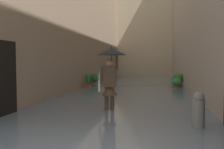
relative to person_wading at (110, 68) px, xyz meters
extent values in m
plane|color=slate|center=(-0.13, -6.73, -1.42)|extent=(60.00, 60.00, 0.00)
cube|color=slate|center=(-0.13, -6.73, -1.36)|extent=(6.61, 28.83, 0.12)
cube|color=black|center=(2.76, 1.30, -0.32)|extent=(0.08, 1.10, 2.20)
cube|color=beige|center=(-0.13, -19.04, 3.62)|extent=(9.41, 1.80, 10.07)
cube|color=#2D2319|center=(0.11, 0.02, -1.37)|extent=(0.15, 0.25, 0.10)
cylinder|color=#4C3828|center=(0.11, 0.02, -0.95)|extent=(0.14, 0.14, 0.74)
cube|color=#2D2319|center=(-0.06, -0.01, -1.37)|extent=(0.15, 0.25, 0.10)
cylinder|color=#4C3828|center=(-0.06, -0.01, -0.95)|extent=(0.14, 0.14, 0.74)
cube|color=#4C3828|center=(0.02, 0.00, -0.27)|extent=(0.41, 0.28, 0.63)
cone|color=#4C3828|center=(0.02, 0.00, -0.70)|extent=(0.57, 0.57, 0.28)
sphere|color=tan|center=(0.02, 0.00, 0.15)|extent=(0.23, 0.23, 0.23)
cylinder|color=#4C3828|center=(-0.20, -0.03, 0.16)|extent=(0.10, 0.10, 0.44)
cylinder|color=#4C3828|center=(0.25, 0.04, -0.20)|extent=(0.10, 0.10, 0.48)
cylinder|color=black|center=(-0.04, -0.01, 0.28)|extent=(0.02, 0.02, 0.47)
cone|color=black|center=(-0.04, -0.01, 0.51)|extent=(0.91, 0.91, 0.22)
cylinder|color=black|center=(-0.04, -0.01, 0.65)|extent=(0.01, 0.01, 0.08)
cube|color=beige|center=(0.33, 0.07, -0.56)|extent=(0.10, 0.29, 0.32)
torus|color=beige|center=(0.33, 0.07, -0.28)|extent=(0.07, 0.30, 0.30)
cylinder|color=brown|center=(-2.76, -7.99, -1.25)|extent=(0.42, 0.42, 0.33)
torus|color=brown|center=(-2.76, -7.99, -1.09)|extent=(0.46, 0.46, 0.04)
ellipsoid|color=#2D7033|center=(-2.76, -7.99, -0.79)|extent=(0.65, 0.65, 0.59)
cylinder|color=#9E563D|center=(2.49, -6.15, -1.27)|extent=(0.31, 0.31, 0.30)
torus|color=brown|center=(2.49, -6.15, -1.12)|extent=(0.34, 0.34, 0.04)
ellipsoid|color=#2D7033|center=(2.49, -6.15, -0.79)|extent=(0.34, 0.34, 0.64)
cylinder|color=brown|center=(-2.54, -6.75, -1.30)|extent=(0.35, 0.35, 0.24)
torus|color=brown|center=(-2.54, -6.75, -1.18)|extent=(0.39, 0.39, 0.04)
ellipsoid|color=#387F3D|center=(-2.54, -6.75, -0.96)|extent=(0.53, 0.53, 0.44)
cylinder|color=#66605B|center=(2.52, -7.81, -1.27)|extent=(0.33, 0.33, 0.30)
torus|color=#56524E|center=(2.52, -7.81, -1.11)|extent=(0.37, 0.37, 0.04)
ellipsoid|color=#2D7033|center=(2.52, -7.81, -0.85)|extent=(0.46, 0.46, 0.53)
cylinder|color=slate|center=(-2.35, 1.57, -1.05)|extent=(0.28, 0.28, 0.74)
sphere|color=slate|center=(-2.35, 1.57, -0.61)|extent=(0.25, 0.25, 0.25)
camera|label=1|loc=(-1.39, 7.19, 0.20)|focal=38.04mm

